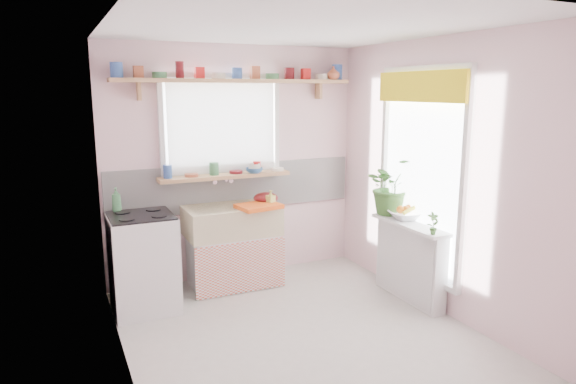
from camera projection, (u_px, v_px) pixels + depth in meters
name	position (u px, v px, depth m)	size (l,w,h in m)	color
room	(321.00, 157.00, 5.13)	(3.20, 3.20, 3.20)	beige
sink_unit	(232.00, 245.00, 5.37)	(0.95, 0.65, 1.11)	white
cooker	(143.00, 262.00, 4.75)	(0.58, 0.58, 0.93)	white
radiator_ledge	(410.00, 260.00, 5.00)	(0.22, 0.95, 0.78)	white
windowsill	(225.00, 176.00, 5.39)	(1.40, 0.22, 0.04)	tan
pine_shelf	(237.00, 81.00, 5.26)	(2.52, 0.24, 0.04)	tan
shelf_crockery	(235.00, 73.00, 5.23)	(2.47, 0.11, 0.12)	#3359A5
sill_crockery	(221.00, 169.00, 5.36)	(1.35, 0.11, 0.12)	#3359A5
dish_tray	(259.00, 206.00, 5.20)	(0.42, 0.31, 0.04)	#F95B16
colander	(266.00, 198.00, 5.41)	(0.26, 0.26, 0.12)	#611012
jade_plant	(391.00, 186.00, 5.24)	(0.53, 0.46, 0.59)	#396829
fruit_bowl	(406.00, 215.00, 5.06)	(0.32, 0.32, 0.08)	silver
herb_pot	(433.00, 223.00, 4.51)	(0.11, 0.07, 0.20)	#3A692A
soap_bottle_sink	(271.00, 198.00, 5.29)	(0.07, 0.08, 0.17)	#D1D25D
sill_cup	(255.00, 168.00, 5.45)	(0.13, 0.13, 0.10)	beige
sill_bowl	(254.00, 170.00, 5.46)	(0.18, 0.18, 0.06)	#2F6299
shelf_vase	(333.00, 73.00, 5.64)	(0.14, 0.14, 0.14)	#B05736
cooker_bottle	(116.00, 200.00, 4.76)	(0.09, 0.09, 0.23)	#478E56
fruit	(406.00, 209.00, 5.05)	(0.20, 0.14, 0.10)	orange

